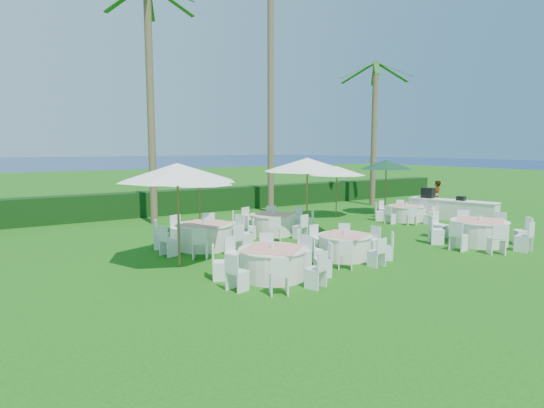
{
  "coord_description": "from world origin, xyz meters",
  "views": [
    {
      "loc": [
        -9.78,
        -10.02,
        3.37
      ],
      "look_at": [
        -0.97,
        3.94,
        1.3
      ],
      "focal_mm": 30.0,
      "sensor_mm": 36.0,
      "label": 1
    }
  ],
  "objects": [
    {
      "name": "banquet_table_e",
      "position": [
        -0.44,
        4.71,
        0.42
      ],
      "size": [
        3.14,
        3.14,
        0.95
      ],
      "color": "silver",
      "rests_on": "ground"
    },
    {
      "name": "umbrella_c",
      "position": [
        -3.01,
        5.84,
        2.17
      ],
      "size": [
        2.62,
        2.62,
        2.38
      ],
      "color": "brown",
      "rests_on": "ground"
    },
    {
      "name": "banquet_table_f",
      "position": [
        6.45,
        4.16,
        0.37
      ],
      "size": [
        2.82,
        2.82,
        0.86
      ],
      "color": "silver",
      "rests_on": "ground"
    },
    {
      "name": "umbrella_green",
      "position": [
        7.19,
        6.16,
        2.51
      ],
      "size": [
        2.6,
        2.6,
        2.75
      ],
      "color": "brown",
      "rests_on": "ground"
    },
    {
      "name": "banquet_table_b",
      "position": [
        -0.65,
        0.28,
        0.38
      ],
      "size": [
        2.89,
        2.89,
        0.88
      ],
      "color": "silver",
      "rests_on": "ground"
    },
    {
      "name": "umbrella_b",
      "position": [
        0.52,
        3.8,
        2.71
      ],
      "size": [
        3.35,
        3.35,
        2.97
      ],
      "color": "brown",
      "rests_on": "ground"
    },
    {
      "name": "ocean",
      "position": [
        0.0,
        102.0,
        0.0
      ],
      "size": [
        260.0,
        260.0,
        0.0
      ],
      "primitive_type": "plane",
      "color": "#081350",
      "rests_on": "ground"
    },
    {
      "name": "ground",
      "position": [
        0.0,
        0.0,
        0.0
      ],
      "size": [
        120.0,
        120.0,
        0.0
      ],
      "primitive_type": "plane",
      "color": "#17590F",
      "rests_on": "ground"
    },
    {
      "name": "umbrella_a",
      "position": [
        -5.28,
        2.05,
        2.68
      ],
      "size": [
        3.35,
        3.35,
        2.93
      ],
      "color": "brown",
      "rests_on": "ground"
    },
    {
      "name": "banquet_table_d",
      "position": [
        -3.71,
        3.82,
        0.44
      ],
      "size": [
        3.3,
        3.3,
        1.0
      ],
      "color": "silver",
      "rests_on": "ground"
    },
    {
      "name": "banquet_table_c",
      "position": [
        4.63,
        -0.71,
        0.45
      ],
      "size": [
        3.39,
        3.39,
        1.01
      ],
      "color": "silver",
      "rests_on": "ground"
    },
    {
      "name": "palm_e",
      "position": [
        9.31,
        9.22,
        4.52
      ],
      "size": [
        4.37,
        4.26,
        8.15
      ],
      "color": "brown",
      "rests_on": "ground"
    },
    {
      "name": "umbrella_d",
      "position": [
        4.45,
        6.72,
        2.25
      ],
      "size": [
        2.72,
        2.72,
        2.46
      ],
      "color": "brown",
      "rests_on": "ground"
    },
    {
      "name": "staff_person",
      "position": [
        9.48,
        4.89,
        0.85
      ],
      "size": [
        0.7,
        0.54,
        1.69
      ],
      "primitive_type": "imported",
      "rotation": [
        0.0,
        0.0,
        3.39
      ],
      "color": "gray",
      "rests_on": "ground"
    },
    {
      "name": "palm_b",
      "position": [
        -3.58,
        9.6,
        5.57
      ],
      "size": [
        4.4,
        4.17,
        10.19
      ],
      "color": "brown",
      "rests_on": "ground"
    },
    {
      "name": "buffet_table",
      "position": [
        8.53,
        3.29,
        0.5
      ],
      "size": [
        1.85,
        4.09,
        1.43
      ],
      "color": "silver",
      "rests_on": "ground"
    },
    {
      "name": "palm_c",
      "position": [
        2.77,
        10.01,
        6.92
      ],
      "size": [
        4.4,
        4.14,
        12.85
      ],
      "color": "brown",
      "rests_on": "ground"
    },
    {
      "name": "banquet_table_a",
      "position": [
        -3.66,
        -0.34,
        0.41
      ],
      "size": [
        3.05,
        3.05,
        0.94
      ],
      "color": "silver",
      "rests_on": "ground"
    },
    {
      "name": "hedge",
      "position": [
        0.0,
        12.0,
        0.6
      ],
      "size": [
        34.0,
        1.0,
        1.2
      ],
      "primitive_type": "cube",
      "color": "black",
      "rests_on": "ground"
    }
  ]
}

